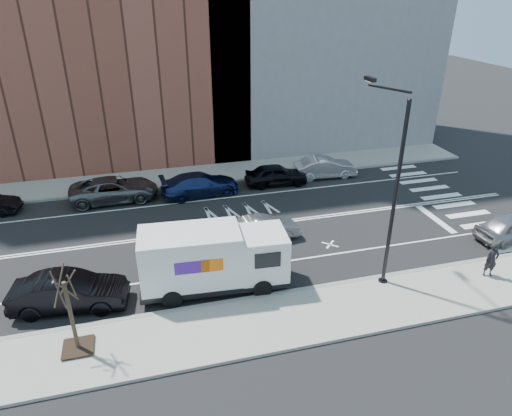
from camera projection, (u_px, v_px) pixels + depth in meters
ground at (214, 230)px, 27.10m from camera, size 120.00×120.00×0.00m
sidewalk_near at (251, 326)px, 19.45m from camera, size 44.00×3.60×0.15m
sidewalk_far at (193, 175)px, 34.69m from camera, size 44.00×3.60×0.15m
curb_near at (241, 300)px, 21.00m from camera, size 44.00×0.25×0.17m
curb_far at (197, 184)px, 33.12m from camera, size 44.00×0.25×0.17m
crosswalk at (448, 201)px, 30.81m from camera, size 3.00×14.00×0.01m
road_markings at (214, 230)px, 27.10m from camera, size 40.00×8.60×0.01m
bldg_brick at (65, 16)px, 33.88m from camera, size 26.00×10.00×22.00m
streetlight at (391, 184)px, 20.49m from camera, size 0.44×4.02×9.34m
street_tree at (73, 323)px, 17.56m from camera, size 1.20×1.20×3.75m
fedex_van at (212, 258)px, 21.27m from camera, size 7.08×2.86×3.16m
far_parked_c at (114, 189)px, 30.52m from camera, size 5.77×2.73×1.59m
far_parked_d at (200, 184)px, 31.36m from camera, size 5.53×2.64×1.55m
far_parked_e at (276, 175)px, 32.96m from camera, size 4.59×2.06×1.53m
far_parked_f at (325, 167)px, 34.25m from camera, size 4.78×1.89×1.55m
driving_sedan at (263, 229)px, 25.86m from camera, size 4.29×1.79×1.38m
near_parked_rear_a at (69, 292)px, 20.31m from camera, size 5.24×2.41×1.66m
pedestrian at (492, 260)px, 22.28m from camera, size 0.72×0.52×1.82m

